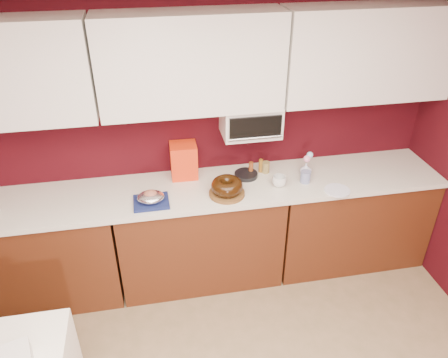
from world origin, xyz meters
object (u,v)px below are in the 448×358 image
bundt_cake (227,186)px  pandoro_box (184,160)px  foil_ham_nest (151,197)px  coffee_mug (279,180)px  toaster_oven (250,120)px  flower_vase (306,168)px  blue_jar (305,177)px

bundt_cake → pandoro_box: pandoro_box is taller
foil_ham_nest → coffee_mug: size_ratio=1.90×
coffee_mug → bundt_cake: bearing=-173.4°
toaster_oven → foil_ham_nest: bearing=-159.2°
bundt_cake → coffee_mug: size_ratio=2.29×
flower_vase → blue_jar: bearing=-111.1°
toaster_oven → foil_ham_nest: 0.97m
blue_jar → flower_vase: flower_vase is taller
toaster_oven → foil_ham_nest: toaster_oven is taller
foil_ham_nest → pandoro_box: size_ratio=0.70×
pandoro_box → blue_jar: (0.94, -0.28, -0.09)m
foil_ham_nest → coffee_mug: (1.01, 0.06, -0.00)m
bundt_cake → foil_ham_nest: bearing=-179.4°
flower_vase → coffee_mug: bearing=-153.7°
foil_ham_nest → blue_jar: blue_jar is taller
toaster_oven → pandoro_box: (-0.53, 0.04, -0.33)m
bundt_cake → coffee_mug: (0.43, 0.05, -0.03)m
coffee_mug → blue_jar: size_ratio=1.09×
foil_ham_nest → blue_jar: (1.23, 0.07, -0.01)m
bundt_cake → flower_vase: bundt_cake is taller
bundt_cake → foil_ham_nest: (-0.58, -0.01, -0.03)m
pandoro_box → blue_jar: 0.99m
coffee_mug → blue_jar: bearing=4.9°
toaster_oven → blue_jar: (0.41, -0.24, -0.43)m
toaster_oven → bundt_cake: toaster_oven is taller
bundt_cake → coffee_mug: bundt_cake is taller
toaster_oven → coffee_mug: (0.18, -0.26, -0.42)m
bundt_cake → pandoro_box: (-0.29, 0.35, 0.06)m
bundt_cake → blue_jar: bearing=6.0°
pandoro_box → flower_vase: bearing=-8.3°
blue_jar → flower_vase: bearing=68.9°
toaster_oven → bundt_cake: size_ratio=1.85×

